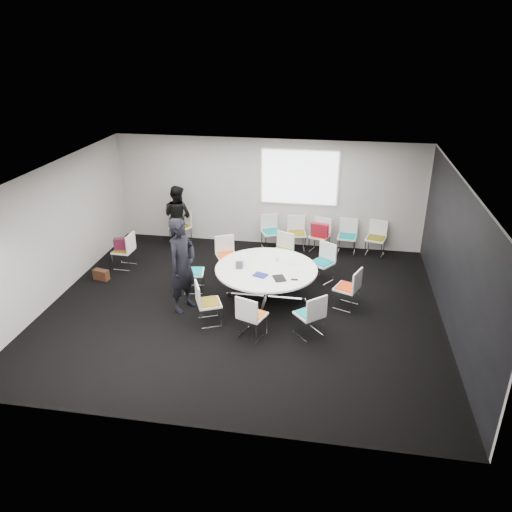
% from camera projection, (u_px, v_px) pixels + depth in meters
% --- Properties ---
extents(room_shell, '(8.08, 7.08, 2.88)m').
position_uv_depth(room_shell, '(247.00, 245.00, 9.75)').
color(room_shell, black).
rests_on(room_shell, ground).
extents(conference_table, '(2.13, 2.13, 0.73)m').
position_uv_depth(conference_table, '(266.00, 277.00, 10.45)').
color(conference_table, silver).
rests_on(conference_table, ground).
extents(projection_screen, '(1.90, 0.03, 1.35)m').
position_uv_depth(projection_screen, '(299.00, 178.00, 12.57)').
color(projection_screen, white).
rests_on(projection_screen, room_shell).
extents(chair_ring_a, '(0.59, 0.60, 0.88)m').
position_uv_depth(chair_ring_a, '(347.00, 295.00, 10.23)').
color(chair_ring_a, silver).
rests_on(chair_ring_a, ground).
extents(chair_ring_b, '(0.63, 0.63, 0.88)m').
position_uv_depth(chair_ring_b, '(322.00, 269.00, 11.34)').
color(chair_ring_b, silver).
rests_on(chair_ring_b, ground).
extents(chair_ring_c, '(0.59, 0.59, 0.88)m').
position_uv_depth(chair_ring_c, '(281.00, 258.00, 11.89)').
color(chair_ring_c, silver).
rests_on(chair_ring_c, ground).
extents(chair_ring_d, '(0.61, 0.61, 0.88)m').
position_uv_depth(chair_ring_d, '(227.00, 262.00, 11.69)').
color(chair_ring_d, silver).
rests_on(chair_ring_d, ground).
extents(chair_ring_e, '(0.52, 0.53, 0.88)m').
position_uv_depth(chair_ring_e, '(193.00, 279.00, 10.90)').
color(chair_ring_e, silver).
rests_on(chair_ring_e, ground).
extents(chair_ring_f, '(0.60, 0.60, 0.88)m').
position_uv_depth(chair_ring_f, '(208.00, 311.00, 9.67)').
color(chair_ring_f, silver).
rests_on(chair_ring_f, ground).
extents(chair_ring_g, '(0.59, 0.58, 0.88)m').
position_uv_depth(chair_ring_g, '(252.00, 323.00, 9.25)').
color(chair_ring_g, silver).
rests_on(chair_ring_g, ground).
extents(chair_ring_h, '(0.64, 0.64, 0.88)m').
position_uv_depth(chair_ring_h, '(309.00, 322.00, 9.29)').
color(chair_ring_h, silver).
rests_on(chair_ring_h, ground).
extents(chair_back_a, '(0.60, 0.60, 0.88)m').
position_uv_depth(chair_back_a, '(271.00, 238.00, 13.05)').
color(chair_back_a, silver).
rests_on(chair_back_a, ground).
extents(chair_back_b, '(0.54, 0.53, 0.88)m').
position_uv_depth(chair_back_b, '(296.00, 240.00, 12.95)').
color(chair_back_b, silver).
rests_on(chair_back_b, ground).
extents(chair_back_c, '(0.58, 0.57, 0.88)m').
position_uv_depth(chair_back_c, '(319.00, 242.00, 12.82)').
color(chair_back_c, silver).
rests_on(chair_back_c, ground).
extents(chair_back_d, '(0.51, 0.50, 0.88)m').
position_uv_depth(chair_back_d, '(347.00, 243.00, 12.76)').
color(chair_back_d, silver).
rests_on(chair_back_d, ground).
extents(chair_back_e, '(0.56, 0.55, 0.88)m').
position_uv_depth(chair_back_e, '(375.00, 245.00, 12.65)').
color(chair_back_e, silver).
rests_on(chair_back_e, ground).
extents(chair_spare_left, '(0.47, 0.48, 0.88)m').
position_uv_depth(chair_spare_left, '(125.00, 257.00, 11.96)').
color(chair_spare_left, silver).
rests_on(chair_spare_left, ground).
extents(chair_person_back, '(0.60, 0.60, 0.88)m').
position_uv_depth(chair_person_back, '(181.00, 233.00, 13.38)').
color(chair_person_back, silver).
rests_on(chair_person_back, ground).
extents(person_main, '(0.70, 0.84, 1.96)m').
position_uv_depth(person_main, '(182.00, 265.00, 9.91)').
color(person_main, black).
rests_on(person_main, ground).
extents(person_back, '(0.97, 0.87, 1.64)m').
position_uv_depth(person_back, '(178.00, 216.00, 13.01)').
color(person_back, black).
rests_on(person_back, ground).
extents(laptop, '(0.29, 0.39, 0.03)m').
position_uv_depth(laptop, '(242.00, 265.00, 10.46)').
color(laptop, '#333338').
rests_on(laptop, conference_table).
extents(laptop_lid, '(0.11, 0.29, 0.22)m').
position_uv_depth(laptop_lid, '(244.00, 261.00, 10.39)').
color(laptop_lid, silver).
rests_on(laptop_lid, conference_table).
extents(notebook_black, '(0.32, 0.36, 0.02)m').
position_uv_depth(notebook_black, '(279.00, 278.00, 9.91)').
color(notebook_black, black).
rests_on(notebook_black, conference_table).
extents(tablet_folio, '(0.31, 0.28, 0.03)m').
position_uv_depth(tablet_folio, '(260.00, 275.00, 10.04)').
color(tablet_folio, navy).
rests_on(tablet_folio, conference_table).
extents(papers_right, '(0.36, 0.32, 0.00)m').
position_uv_depth(papers_right, '(293.00, 263.00, 10.58)').
color(papers_right, silver).
rests_on(papers_right, conference_table).
extents(papers_front, '(0.32, 0.24, 0.00)m').
position_uv_depth(papers_front, '(298.00, 273.00, 10.13)').
color(papers_front, silver).
rests_on(papers_front, conference_table).
extents(cup, '(0.08, 0.08, 0.09)m').
position_uv_depth(cup, '(277.00, 259.00, 10.67)').
color(cup, white).
rests_on(cup, conference_table).
extents(phone, '(0.15, 0.08, 0.01)m').
position_uv_depth(phone, '(294.00, 280.00, 9.87)').
color(phone, black).
rests_on(phone, conference_table).
extents(maroon_bag, '(0.42, 0.24, 0.28)m').
position_uv_depth(maroon_bag, '(123.00, 244.00, 11.83)').
color(maroon_bag, '#51152C').
rests_on(maroon_bag, chair_spare_left).
extents(brown_bag, '(0.39, 0.23, 0.24)m').
position_uv_depth(brown_bag, '(101.00, 275.00, 11.45)').
color(brown_bag, '#3A1F12').
rests_on(brown_bag, ground).
extents(red_jacket, '(0.47, 0.27, 0.36)m').
position_uv_depth(red_jacket, '(320.00, 230.00, 12.44)').
color(red_jacket, '#A51424').
rests_on(red_jacket, chair_back_c).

